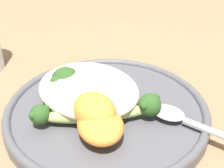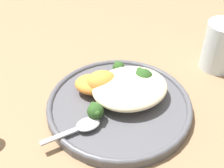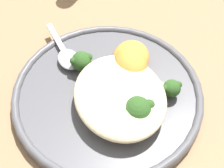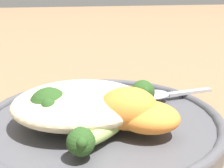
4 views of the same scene
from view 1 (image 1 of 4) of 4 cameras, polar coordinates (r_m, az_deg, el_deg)
ground_plane at (r=0.45m, az=-2.56°, el=-6.16°), size 4.00×4.00×0.00m
plate at (r=0.44m, az=-0.94°, el=-4.89°), size 0.29×0.29×0.02m
quinoa_mound at (r=0.43m, az=-4.44°, el=-0.90°), size 0.15×0.13×0.04m
broccoli_stalk_0 at (r=0.41m, az=4.63°, el=-4.44°), size 0.07×0.09×0.03m
broccoli_stalk_1 at (r=0.42m, az=-1.51°, el=-2.84°), size 0.05×0.08×0.03m
broccoli_stalk_2 at (r=0.44m, az=-7.86°, el=-0.36°), size 0.12×0.05×0.04m
broccoli_stalk_3 at (r=0.40m, az=-9.11°, el=-5.75°), size 0.08×0.09×0.03m
sweet_potato_chunk_0 at (r=0.39m, az=-3.22°, el=-4.98°), size 0.07×0.06×0.05m
sweet_potato_chunk_1 at (r=0.38m, az=-2.13°, el=-7.53°), size 0.09×0.08×0.03m
spoon at (r=0.42m, az=11.30°, el=-5.60°), size 0.11×0.04×0.01m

